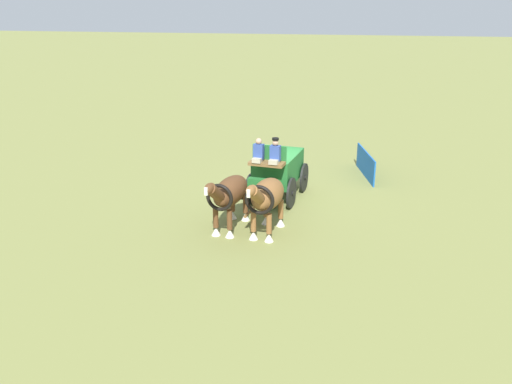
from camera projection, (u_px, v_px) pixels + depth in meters
ground_plane at (278, 197)px, 21.25m from camera, size 220.00×220.00×0.00m
show_wagon at (277, 169)px, 20.70m from camera, size 5.48×2.05×2.77m
draft_horse_near at (266, 197)px, 17.42m from camera, size 2.97×1.19×2.19m
draft_horse_off at (229, 193)px, 17.81m from camera, size 3.23×1.15×2.15m
sponsor_banner at (366, 164)px, 23.64m from camera, size 3.11×0.86×1.10m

